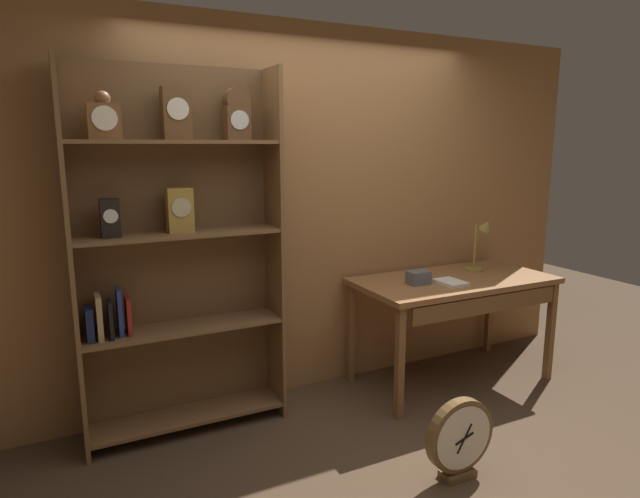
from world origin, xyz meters
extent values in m
plane|color=#4C3826|center=(0.00, 0.00, 0.00)|extent=(10.00, 10.00, 0.00)
cube|color=#9E6B3D|center=(0.00, 1.32, 1.30)|extent=(4.80, 0.05, 2.60)
cube|color=brown|center=(-1.58, 1.06, 1.12)|extent=(0.02, 0.30, 2.25)
cube|color=brown|center=(-0.37, 1.06, 1.12)|extent=(0.03, 0.30, 2.25)
cube|color=brown|center=(-0.98, 1.20, 1.12)|extent=(1.23, 0.01, 2.25)
cube|color=brown|center=(-0.98, 1.06, 0.09)|extent=(1.18, 0.29, 0.02)
cube|color=brown|center=(-0.98, 1.06, 0.67)|extent=(1.18, 0.29, 0.02)
cube|color=brown|center=(-0.98, 1.06, 1.26)|extent=(1.18, 0.29, 0.02)
cube|color=brown|center=(-0.98, 1.06, 1.80)|extent=(1.18, 0.29, 0.02)
cube|color=brown|center=(-1.35, 1.05, 1.90)|extent=(0.17, 0.09, 0.19)
sphere|color=brown|center=(-1.35, 1.05, 2.02)|extent=(0.08, 0.08, 0.08)
cylinder|color=silver|center=(-1.35, 1.01, 1.92)|extent=(0.13, 0.01, 0.13)
cube|color=black|center=(-1.36, 1.05, 1.38)|extent=(0.10, 0.10, 0.22)
cylinder|color=silver|center=(-1.36, 1.00, 1.40)|extent=(0.08, 0.01, 0.08)
cube|color=brown|center=(-0.96, 1.08, 1.96)|extent=(0.16, 0.10, 0.30)
cylinder|color=silver|center=(-0.96, 1.02, 1.98)|extent=(0.12, 0.01, 0.12)
cube|color=#B28C38|center=(-0.97, 1.07, 1.40)|extent=(0.15, 0.10, 0.26)
cylinder|color=#C6B78C|center=(-0.97, 1.02, 1.42)|extent=(0.11, 0.01, 0.11)
cube|color=brown|center=(-0.60, 1.07, 1.91)|extent=(0.15, 0.10, 0.20)
cylinder|color=brown|center=(-0.60, 1.07, 2.05)|extent=(0.15, 0.10, 0.15)
cylinder|color=silver|center=(-0.60, 1.01, 1.93)|extent=(0.11, 0.01, 0.11)
cube|color=#19234C|center=(-1.51, 1.05, 0.78)|extent=(0.04, 0.13, 0.19)
cube|color=tan|center=(-1.46, 1.06, 0.81)|extent=(0.03, 0.16, 0.26)
cube|color=black|center=(-1.40, 1.04, 0.80)|extent=(0.02, 0.12, 0.22)
cube|color=navy|center=(-1.34, 1.07, 0.83)|extent=(0.03, 0.12, 0.28)
cube|color=maroon|center=(-1.30, 1.08, 0.80)|extent=(0.03, 0.14, 0.22)
cube|color=brown|center=(0.99, 0.89, 0.79)|extent=(1.48, 0.74, 0.04)
cube|color=brown|center=(0.29, 0.57, 0.38)|extent=(0.05, 0.05, 0.77)
cube|color=brown|center=(1.68, 0.57, 0.38)|extent=(0.05, 0.05, 0.77)
cube|color=brown|center=(0.29, 1.21, 0.38)|extent=(0.05, 0.05, 0.77)
cube|color=brown|center=(1.68, 1.21, 0.38)|extent=(0.05, 0.05, 0.77)
cube|color=brown|center=(0.99, 0.54, 0.70)|extent=(1.26, 0.03, 0.12)
cylinder|color=olive|center=(1.28, 1.01, 0.82)|extent=(0.14, 0.14, 0.02)
cylinder|color=olive|center=(1.28, 1.01, 1.00)|extent=(0.02, 0.02, 0.34)
cone|color=olive|center=(1.34, 0.96, 1.17)|extent=(0.12, 0.14, 0.12)
cube|color=#595960|center=(0.64, 0.87, 0.85)|extent=(0.15, 0.11, 0.09)
cube|color=silver|center=(0.85, 0.76, 0.82)|extent=(0.17, 0.22, 0.02)
cube|color=brown|center=(0.22, -0.10, 0.02)|extent=(0.19, 0.11, 0.04)
cylinder|color=brown|center=(0.22, -0.10, 0.25)|extent=(0.42, 0.06, 0.42)
cylinder|color=silver|center=(0.22, -0.14, 0.25)|extent=(0.36, 0.01, 0.36)
cube|color=black|center=(0.22, -0.14, 0.25)|extent=(0.12, 0.01, 0.05)
cube|color=black|center=(0.22, -0.14, 0.25)|extent=(0.09, 0.01, 0.16)
camera|label=1|loc=(-1.62, -2.12, 1.78)|focal=30.02mm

